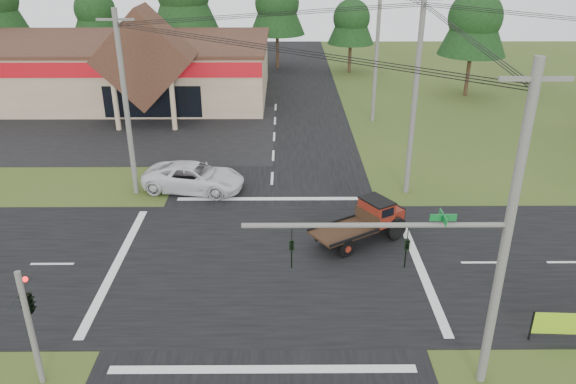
{
  "coord_description": "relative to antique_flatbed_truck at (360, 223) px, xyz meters",
  "views": [
    {
      "loc": [
        0.8,
        -22.29,
        13.87
      ],
      "look_at": [
        0.96,
        3.19,
        2.2
      ],
      "focal_mm": 35.0,
      "sensor_mm": 36.0,
      "label": 1
    }
  ],
  "objects": [
    {
      "name": "utility_pole_ne",
      "position": [
        3.5,
        5.94,
        4.85
      ],
      "size": [
        2.0,
        0.3,
        11.5
      ],
      "color": "#595651",
      "rests_on": "ground"
    },
    {
      "name": "tree_side_ne",
      "position": [
        13.5,
        27.94,
        6.34
      ],
      "size": [
        6.16,
        6.16,
        11.11
      ],
      "color": "#332316",
      "rests_on": "ground"
    },
    {
      "name": "tree_row_d",
      "position": [
        -4.5,
        39.94,
        6.34
      ],
      "size": [
        6.16,
        6.16,
        11.11
      ],
      "color": "#332316",
      "rests_on": "ground"
    },
    {
      "name": "traffic_signal_mast",
      "position": [
        1.32,
        -9.56,
        3.39
      ],
      "size": [
        8.12,
        0.24,
        7.0
      ],
      "color": "#595651",
      "rests_on": "ground"
    },
    {
      "name": "cvs_building",
      "position": [
        -20.2,
        27.5,
        1.74
      ],
      "size": [
        30.4,
        18.2,
        9.19
      ],
      "color": "tan",
      "rests_on": "ground"
    },
    {
      "name": "road_ns",
      "position": [
        -4.5,
        -2.06,
        -1.03
      ],
      "size": [
        12.0,
        120.0,
        0.02
      ],
      "primitive_type": "cube",
      "color": "black",
      "rests_on": "ground"
    },
    {
      "name": "utility_pole_nw",
      "position": [
        -12.5,
        5.94,
        4.35
      ],
      "size": [
        2.0,
        0.3,
        10.5
      ],
      "color": "#595651",
      "rests_on": "ground"
    },
    {
      "name": "traffic_signal_corner",
      "position": [
        -12.0,
        -9.39,
        2.49
      ],
      "size": [
        0.53,
        2.48,
        4.4
      ],
      "color": "#595651",
      "rests_on": "ground"
    },
    {
      "name": "tree_row_b",
      "position": [
        -24.5,
        39.94,
        5.67
      ],
      "size": [
        5.6,
        5.6,
        10.1
      ],
      "color": "#332316",
      "rests_on": "ground"
    },
    {
      "name": "parking_apron",
      "position": [
        -18.5,
        16.94,
        -1.02
      ],
      "size": [
        28.0,
        14.0,
        0.02
      ],
      "primitive_type": "cube",
      "color": "black",
      "rests_on": "ground"
    },
    {
      "name": "antique_flatbed_truck",
      "position": [
        0.0,
        0.0,
        0.0
      ],
      "size": [
        5.21,
        4.25,
        2.08
      ],
      "primitive_type": null,
      "rotation": [
        0.0,
        0.0,
        -1.01
      ],
      "color": "#5F160D",
      "rests_on": "ground"
    },
    {
      "name": "road_ew",
      "position": [
        -4.5,
        -2.06,
        -1.03
      ],
      "size": [
        120.0,
        12.0,
        0.02
      ],
      "primitive_type": "cube",
      "color": "black",
      "rests_on": "ground"
    },
    {
      "name": "white_pickup",
      "position": [
        -9.09,
        6.28,
        -0.22
      ],
      "size": [
        6.31,
        3.74,
        1.65
      ],
      "primitive_type": "imported",
      "rotation": [
        0.0,
        0.0,
        1.39
      ],
      "color": "silver",
      "rests_on": "ground"
    },
    {
      "name": "utility_pole_nr",
      "position": [
        3.0,
        -9.56,
        4.6
      ],
      "size": [
        2.0,
        0.3,
        11.0
      ],
      "color": "#595651",
      "rests_on": "ground"
    },
    {
      "name": "utility_pole_n",
      "position": [
        3.5,
        19.94,
        4.7
      ],
      "size": [
        2.0,
        0.3,
        11.2
      ],
      "color": "#595651",
      "rests_on": "ground"
    },
    {
      "name": "ground",
      "position": [
        -4.5,
        -2.06,
        -1.04
      ],
      "size": [
        120.0,
        120.0,
        0.0
      ],
      "primitive_type": "plane",
      "color": "#394D1B",
      "rests_on": "ground"
    },
    {
      "name": "tree_row_e",
      "position": [
        3.5,
        37.94,
        4.99
      ],
      "size": [
        5.04,
        5.04,
        9.09
      ],
      "color": "#332316",
      "rests_on": "ground"
    }
  ]
}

